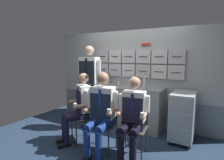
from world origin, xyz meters
TOP-DOWN VIEW (x-y plane):
  - ground at (0.00, 0.00)m, footprint 4.80×4.80m
  - galley_bulkhead at (0.01, 1.37)m, footprint 4.20×0.14m
  - galley_counter at (-0.01, 1.09)m, footprint 1.59×0.53m
  - service_trolley at (1.19, 0.95)m, footprint 0.40×0.65m
  - folding_chair_left at (-0.35, 0.12)m, footprint 0.56×0.56m
  - crew_member_left at (-0.44, -0.01)m, footprint 0.61×0.67m
  - folding_chair_right at (0.09, 0.01)m, footprint 0.46×0.46m
  - crew_member_right at (0.11, -0.15)m, footprint 0.52×0.67m
  - folding_chair_by_counter at (0.58, 0.13)m, footprint 0.45×0.45m
  - crew_member_by_counter at (0.60, -0.03)m, footprint 0.49×0.63m
  - crew_member_standing at (-0.70, 0.64)m, footprint 0.56×0.29m
  - water_bottle_tall at (0.09, 1.24)m, footprint 0.07×0.07m
  - water_bottle_blue_cap at (0.45, 0.95)m, footprint 0.07×0.07m
  - water_bottle_clear at (-0.59, 1.22)m, footprint 0.07×0.07m
  - coffee_cup_white at (-0.01, 1.24)m, footprint 0.07×0.07m
  - espresso_cup_small at (-0.29, 1.22)m, footprint 0.06×0.06m

SIDE VIEW (x-z plane):
  - ground at x=0.00m, z-range -0.04..0.00m
  - galley_counter at x=-0.01m, z-range 0.00..0.90m
  - service_trolley at x=1.19m, z-range 0.03..0.94m
  - folding_chair_left at x=-0.35m, z-range 0.10..0.96m
  - folding_chair_right at x=0.09m, z-range 0.10..0.96m
  - folding_chair_by_counter at x=0.58m, z-range 0.10..0.96m
  - crew_member_by_counter at x=0.60m, z-range 0.06..1.32m
  - crew_member_left at x=-0.44m, z-range 0.07..1.33m
  - crew_member_right at x=0.11m, z-range 0.08..1.39m
  - coffee_cup_white at x=-0.01m, z-range 0.91..0.98m
  - espresso_cup_small at x=-0.29m, z-range 0.91..0.98m
  - water_bottle_tall at x=0.09m, z-range 0.90..1.14m
  - water_bottle_clear at x=-0.59m, z-range 0.90..1.14m
  - water_bottle_blue_cap at x=0.45m, z-range 0.90..1.20m
  - galley_bulkhead at x=0.01m, z-range 0.00..2.15m
  - crew_member_standing at x=-0.70m, z-range 0.19..1.98m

